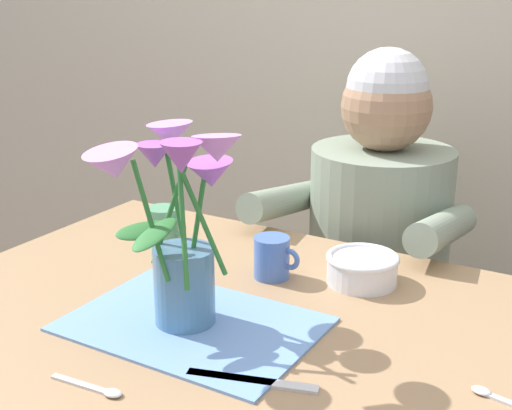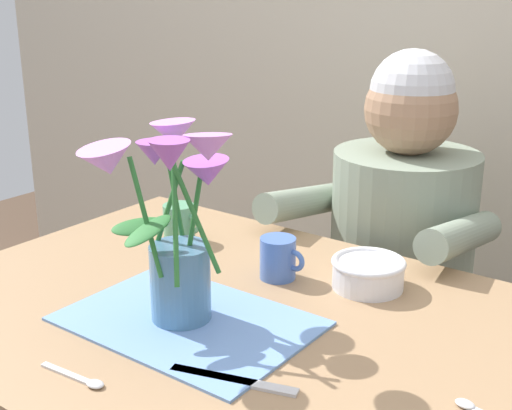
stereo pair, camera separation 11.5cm
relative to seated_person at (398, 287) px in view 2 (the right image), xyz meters
The scene contains 9 objects.
dining_table 0.62m from the seated_person, 88.67° to the right, with size 1.20×0.80×0.74m.
seated_person is the anchor object (origin of this frame).
striped_placemat 0.72m from the seated_person, 94.75° to the right, with size 0.40×0.28×0.01m, color #6B93D1.
flower_vase 0.79m from the seated_person, 96.10° to the right, with size 0.25×0.27×0.33m.
ceramic_bowl 0.46m from the seated_person, 73.69° to the right, with size 0.14×0.14×0.06m.
dinner_knife 0.81m from the seated_person, 81.89° to the right, with size 0.19×0.02×0.01m, color silver.
coffee_cup 0.51m from the seated_person, 95.10° to the right, with size 0.09×0.07×0.08m.
ceramic_mug 0.57m from the seated_person, 127.90° to the right, with size 0.09×0.07×0.08m.
spoon_0 0.93m from the seated_person, 93.77° to the right, with size 0.12×0.02×0.01m.
Camera 2 is at (0.63, -0.83, 1.28)m, focal length 48.61 mm.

